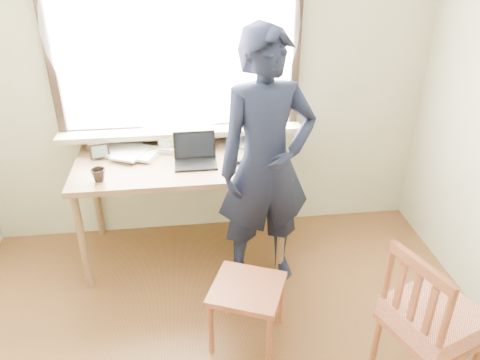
{
  "coord_description": "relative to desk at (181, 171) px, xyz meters",
  "views": [
    {
      "loc": [
        -0.16,
        -1.45,
        2.33
      ],
      "look_at": [
        0.14,
        0.95,
        1.0
      ],
      "focal_mm": 35.0,
      "sensor_mm": 36.0,
      "label": 1
    }
  ],
  "objects": [
    {
      "name": "room_shell",
      "position": [
        0.2,
        -1.43,
        0.91
      ],
      "size": [
        3.52,
        4.02,
        2.61
      ],
      "color": "beige",
      "rests_on": "ground"
    },
    {
      "name": "desk",
      "position": [
        0.0,
        0.0,
        0.0
      ],
      "size": [
        1.52,
        0.76,
        0.81
      ],
      "color": "#846142",
      "rests_on": "ground"
    },
    {
      "name": "laptop",
      "position": [
        0.11,
        -0.04,
        0.13
      ],
      "size": [
        0.3,
        0.25,
        0.21
      ],
      "color": "black",
      "rests_on": "desk"
    },
    {
      "name": "mug_white",
      "position": [
        -0.09,
        0.21,
        0.14
      ],
      "size": [
        0.18,
        0.18,
        0.11
      ],
      "primitive_type": "imported",
      "rotation": [
        0.0,
        0.0,
        0.41
      ],
      "color": "white",
      "rests_on": "desk"
    },
    {
      "name": "mug_dark",
      "position": [
        -0.54,
        -0.24,
        0.13
      ],
      "size": [
        0.13,
        0.13,
        0.09
      ],
      "primitive_type": "imported",
      "rotation": [
        0.0,
        0.0,
        -0.53
      ],
      "color": "black",
      "rests_on": "desk"
    },
    {
      "name": "mouse",
      "position": [
        0.41,
        -0.1,
        0.1
      ],
      "size": [
        0.08,
        0.06,
        0.03
      ],
      "primitive_type": "ellipsoid",
      "color": "black",
      "rests_on": "desk"
    },
    {
      "name": "desk_clutter",
      "position": [
        -0.32,
        0.16,
        0.1
      ],
      "size": [
        0.72,
        0.48,
        0.04
      ],
      "color": "white",
      "rests_on": "desk"
    },
    {
      "name": "book_a",
      "position": [
        -0.46,
        0.23,
        0.1
      ],
      "size": [
        0.21,
        0.26,
        0.02
      ],
      "primitive_type": "imported",
      "rotation": [
        0.0,
        0.0,
        0.11
      ],
      "color": "white",
      "rests_on": "desk"
    },
    {
      "name": "book_b",
      "position": [
        0.44,
        0.28,
        0.09
      ],
      "size": [
        0.27,
        0.32,
        0.02
      ],
      "primitive_type": "imported",
      "rotation": [
        0.0,
        0.0,
        -0.36
      ],
      "color": "white",
      "rests_on": "desk"
    },
    {
      "name": "picture_frame",
      "position": [
        -0.58,
        0.1,
        0.14
      ],
      "size": [
        0.14,
        0.04,
        0.11
      ],
      "color": "black",
      "rests_on": "desk"
    },
    {
      "name": "work_chair",
      "position": [
        0.37,
        -0.96,
        -0.37
      ],
      "size": [
        0.53,
        0.52,
        0.42
      ],
      "color": "#A05434",
      "rests_on": "ground"
    },
    {
      "name": "side_chair",
      "position": [
        1.28,
        -1.41,
        -0.24
      ],
      "size": [
        0.54,
        0.55,
        0.94
      ],
      "color": "#A05434",
      "rests_on": "ground"
    },
    {
      "name": "person",
      "position": [
        0.57,
        -0.34,
        0.19
      ],
      "size": [
        0.73,
        0.54,
        1.83
      ],
      "primitive_type": "imported",
      "rotation": [
        0.0,
        0.0,
        0.16
      ],
      "color": "black",
      "rests_on": "ground"
    }
  ]
}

